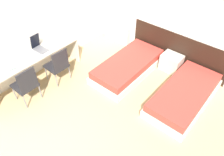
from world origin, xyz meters
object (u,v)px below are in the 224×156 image
chair_near_notebook (26,84)px  laptop (39,47)px  bed_near_door (184,95)px  nightstand (171,62)px  chair_near_laptop (58,64)px  bed_near_window (128,66)px

chair_near_notebook → laptop: 0.98m
chair_near_notebook → laptop: size_ratio=2.47×
bed_near_door → nightstand: size_ratio=4.02×
nightstand → chair_near_laptop: (-1.83, -2.11, 0.28)m
nightstand → chair_near_notebook: size_ratio=0.55×
bed_near_window → bed_near_door: same height
chair_near_laptop → chair_near_notebook: bearing=-88.4°
chair_near_laptop → chair_near_notebook: (0.00, -0.85, 0.00)m
chair_near_laptop → laptop: bearing=-169.3°
chair_near_laptop → chair_near_notebook: same height
bed_near_door → chair_near_laptop: chair_near_laptop is taller
bed_near_door → nightstand: bearing=133.8°
nightstand → laptop: (-2.34, -2.19, 0.59)m
bed_near_window → chair_near_notebook: bearing=-116.2°
bed_near_window → bed_near_door: size_ratio=1.00×
bed_near_door → laptop: bearing=-155.9°
bed_near_door → nightstand: 1.11m
bed_near_door → bed_near_window: bearing=180.0°
bed_near_window → chair_near_laptop: bearing=-129.1°
chair_near_laptop → nightstand: bearing=50.6°
bed_near_door → chair_near_laptop: size_ratio=2.20×
nightstand → laptop: size_ratio=1.35×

